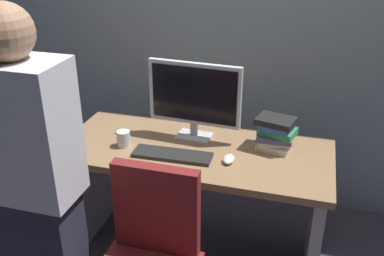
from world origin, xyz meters
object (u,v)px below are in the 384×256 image
at_px(mouse, 229,159).
at_px(cup_near_keyboard, 124,139).
at_px(desk, 194,182).
at_px(person_at_desk, 34,195).
at_px(monitor, 194,97).
at_px(keyboard, 172,155).
at_px(book_stack, 276,133).

xyz_separation_m(mouse, cup_near_keyboard, (-0.61, 0.01, 0.03)).
distance_m(desk, cup_near_keyboard, 0.48).
distance_m(person_at_desk, cup_near_keyboard, 0.71).
relative_size(desk, monitor, 2.81).
xyz_separation_m(monitor, keyboard, (-0.05, -0.25, -0.25)).
distance_m(person_at_desk, mouse, 0.98).
relative_size(person_at_desk, mouse, 16.39).
distance_m(desk, book_stack, 0.55).
xyz_separation_m(person_at_desk, monitor, (0.45, 0.91, 0.15)).
distance_m(desk, person_at_desk, 0.98).
distance_m(person_at_desk, book_stack, 1.28).
bearing_deg(cup_near_keyboard, keyboard, -7.60).
height_order(person_at_desk, keyboard, person_at_desk).
relative_size(desk, person_at_desk, 0.93).
relative_size(desk, mouse, 15.20).
bearing_deg(cup_near_keyboard, book_stack, 13.91).
bearing_deg(book_stack, monitor, 179.09).
height_order(keyboard, book_stack, book_stack).
height_order(monitor, cup_near_keyboard, monitor).
bearing_deg(keyboard, mouse, 3.23).
bearing_deg(mouse, cup_near_keyboard, 178.77).
bearing_deg(mouse, book_stack, 45.11).
bearing_deg(person_at_desk, desk, 58.12).
bearing_deg(monitor, keyboard, -101.80).
distance_m(cup_near_keyboard, book_stack, 0.85).
relative_size(keyboard, cup_near_keyboard, 4.69).
height_order(mouse, book_stack, book_stack).
bearing_deg(desk, person_at_desk, -121.88).
bearing_deg(desk, monitor, 106.35).
bearing_deg(monitor, desk, -73.65).
bearing_deg(mouse, desk, 156.10).
height_order(keyboard, cup_near_keyboard, cup_near_keyboard).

